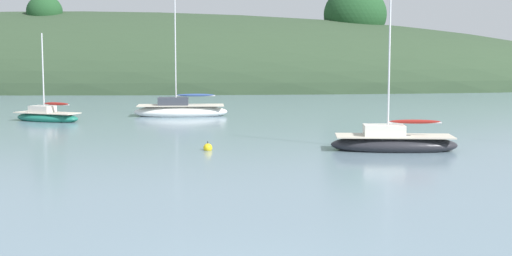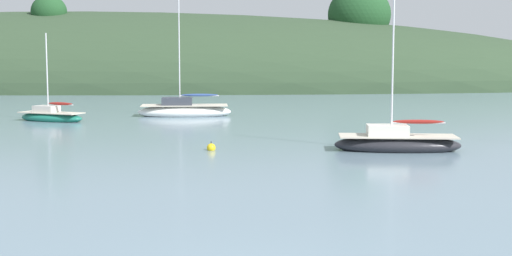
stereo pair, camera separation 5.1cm
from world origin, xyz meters
name	(u,v)px [view 1 (the left image)]	position (x,y,z in m)	size (l,w,h in m)	color
far_shoreline_hill	(71,86)	(-25.06, 81.14, 0.11)	(150.00, 36.00, 23.79)	#2D422B
sailboat_white_near	(51,116)	(-14.35, 35.29, 0.33)	(5.27, 3.44, 6.25)	#196B56
sailboat_cream_ketch	(397,143)	(6.88, 20.83, 0.39)	(6.28, 2.47, 8.90)	#232328
sailboat_orange_cutter	(184,110)	(-5.51, 39.07, 0.43)	(7.10, 2.87, 10.30)	white
mooring_buoy_outer	(211,148)	(-2.21, 20.88, 0.12)	(0.44, 0.44, 0.54)	yellow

